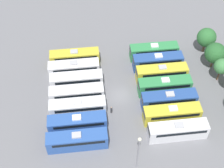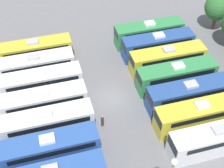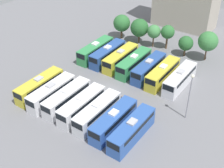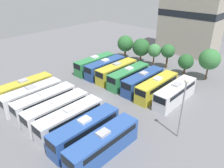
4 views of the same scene
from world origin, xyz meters
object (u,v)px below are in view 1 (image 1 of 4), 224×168
at_px(bus_1, 74,68).
at_px(tree_1, 215,53).
at_px(bus_11, 169,100).
at_px(light_pole, 139,148).
at_px(bus_3, 77,94).
at_px(bus_9, 162,73).
at_px(tree_2, 222,66).
at_px(bus_5, 78,123).
at_px(tree_0, 207,38).
at_px(bus_7, 154,51).
at_px(bus_8, 158,61).
at_px(bus_2, 77,80).
at_px(bus_13, 178,130).
at_px(bus_10, 165,86).
at_px(bus_0, 75,57).
at_px(bus_12, 172,114).
at_px(bus_4, 78,107).
at_px(worker_person, 111,110).
at_px(bus_6, 77,140).

relative_size(bus_1, tree_1, 1.71).
relative_size(bus_1, bus_11, 1.00).
bearing_deg(light_pole, bus_3, -149.23).
bearing_deg(bus_9, tree_2, 81.94).
bearing_deg(bus_5, tree_1, 113.38).
xyz_separation_m(tree_0, tree_1, (5.06, 0.29, -0.07)).
height_order(bus_7, bus_8, same).
xyz_separation_m(bus_2, tree_2, (1.64, 29.77, 2.26)).
distance_m(bus_5, bus_13, 18.31).
xyz_separation_m(bus_10, light_pole, (15.93, -8.37, 4.20)).
height_order(bus_2, bus_9, same).
distance_m(bus_0, bus_13, 27.64).
xyz_separation_m(bus_3, bus_5, (6.97, -0.16, 0.00)).
height_order(bus_12, bus_13, same).
xyz_separation_m(bus_4, bus_13, (7.26, 17.73, 0.00)).
bearing_deg(bus_8, bus_10, -0.78).
relative_size(bus_2, bus_8, 1.00).
distance_m(bus_4, light_pole, 16.11).
distance_m(bus_1, bus_3, 7.06).
distance_m(bus_10, tree_0, 16.24).
xyz_separation_m(bus_0, tree_1, (4.47, 29.87, 2.22)).
bearing_deg(bus_3, bus_11, 78.75).
height_order(worker_person, tree_0, tree_0).
xyz_separation_m(bus_6, worker_person, (-6.64, 6.77, -1.01)).
relative_size(bus_0, bus_9, 1.00).
xyz_separation_m(bus_11, tree_0, (-14.61, 11.72, 2.28)).
bearing_deg(bus_8, bus_11, -0.30).
xyz_separation_m(bus_8, worker_person, (11.16, -11.46, -1.01)).
relative_size(light_pole, tree_2, 1.58).
distance_m(bus_5, bus_7, 24.95).
bearing_deg(bus_8, bus_9, 1.61).
distance_m(bus_9, bus_10, 3.55).
bearing_deg(light_pole, bus_10, 152.28).
distance_m(bus_4, bus_11, 17.78).
height_order(bus_0, bus_9, same).
bearing_deg(bus_0, bus_12, 45.37).
height_order(bus_0, bus_2, same).
distance_m(bus_3, bus_8, 19.25).
bearing_deg(bus_13, tree_1, 144.11).
height_order(bus_6, bus_7, same).
bearing_deg(bus_2, bus_12, 58.92).
bearing_deg(bus_12, worker_person, -104.61).
distance_m(bus_3, bus_10, 17.79).
height_order(bus_1, bus_9, same).
bearing_deg(bus_12, bus_10, 178.53).
relative_size(bus_3, bus_5, 1.00).
relative_size(bus_2, worker_person, 6.13).
relative_size(bus_5, tree_1, 1.71).
relative_size(bus_9, light_pole, 1.19).
bearing_deg(tree_1, bus_12, -43.39).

